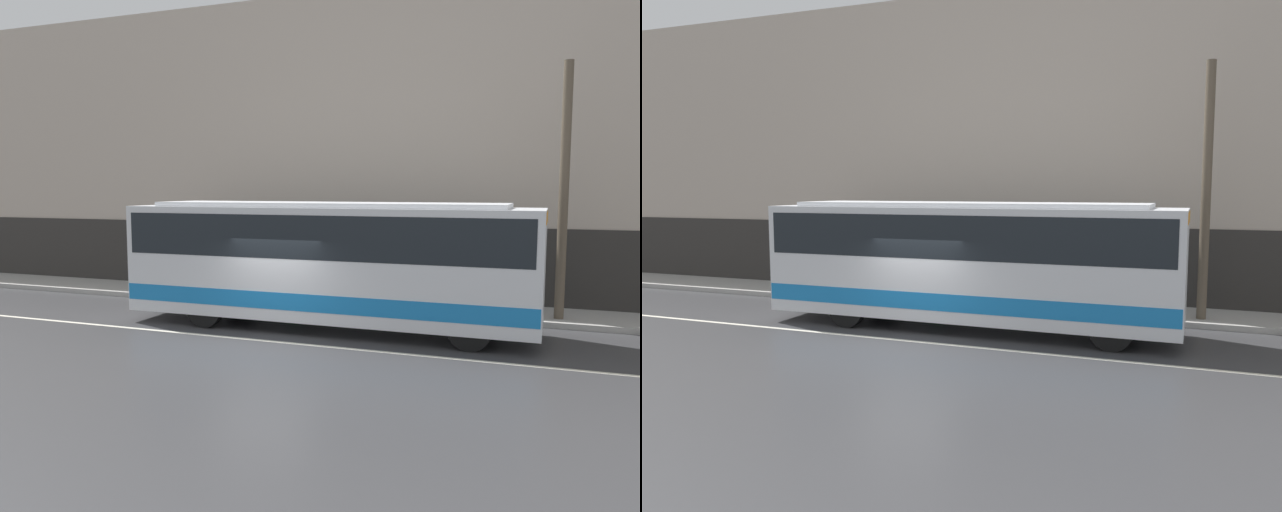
{
  "view_description": "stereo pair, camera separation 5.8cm",
  "coord_description": "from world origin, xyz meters",
  "views": [
    {
      "loc": [
        6.72,
        -13.83,
        3.8
      ],
      "look_at": [
        0.77,
        1.9,
        1.98
      ],
      "focal_mm": 35.0,
      "sensor_mm": 36.0,
      "label": 1
    },
    {
      "loc": [
        6.78,
        -13.81,
        3.8
      ],
      "look_at": [
        0.77,
        1.9,
        1.98
      ],
      "focal_mm": 35.0,
      "sensor_mm": 36.0,
      "label": 2
    }
  ],
  "objects": [
    {
      "name": "building_facade",
      "position": [
        0.0,
        6.52,
        4.98
      ],
      "size": [
        60.0,
        0.35,
        10.32
      ],
      "color": "#B7A899",
      "rests_on": "ground_plane"
    },
    {
      "name": "transit_bus",
      "position": [
        0.97,
        1.9,
        1.93
      ],
      "size": [
        11.15,
        2.48,
        3.43
      ],
      "color": "silver",
      "rests_on": "ground_plane"
    },
    {
      "name": "lane_stripe",
      "position": [
        0.0,
        0.0,
        0.0
      ],
      "size": [
        54.0,
        0.14,
        0.01
      ],
      "color": "beige",
      "rests_on": "ground_plane"
    },
    {
      "name": "pedestrian_waiting",
      "position": [
        -1.45,
        5.23,
        0.88
      ],
      "size": [
        0.36,
        0.36,
        1.54
      ],
      "color": "#1E5933",
      "rests_on": "sidewalk"
    },
    {
      "name": "ground_plane",
      "position": [
        0.0,
        0.0,
        0.0
      ],
      "size": [
        60.0,
        60.0,
        0.0
      ],
      "primitive_type": "plane",
      "color": "#38383A"
    },
    {
      "name": "utility_pole_near",
      "position": [
        6.91,
        4.66,
        3.71
      ],
      "size": [
        0.26,
        0.26,
        7.08
      ],
      "color": "brown",
      "rests_on": "sidewalk"
    },
    {
      "name": "sidewalk",
      "position": [
        0.0,
        5.19,
        0.08
      ],
      "size": [
        60.0,
        2.37,
        0.17
      ],
      "color": "#A09E99",
      "rests_on": "ground_plane"
    }
  ]
}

